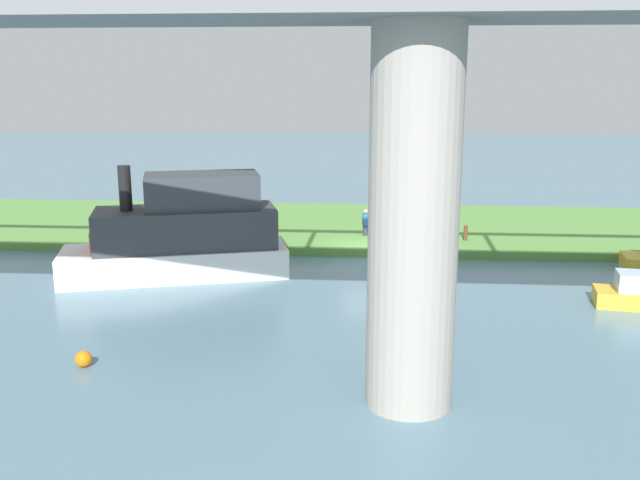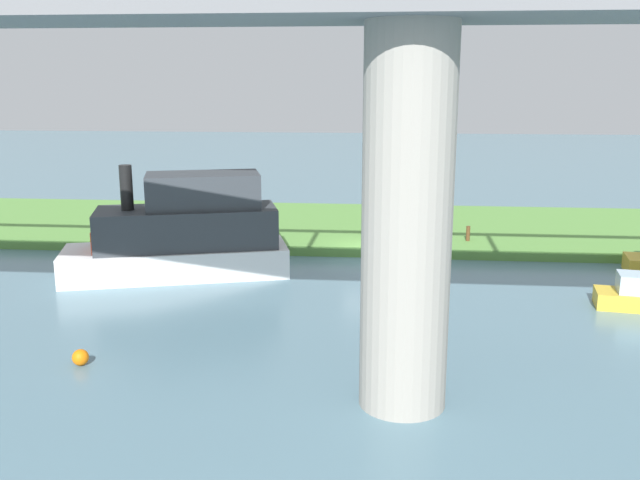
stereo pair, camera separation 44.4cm
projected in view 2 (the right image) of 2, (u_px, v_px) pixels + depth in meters
The scene contains 7 objects.
ground_plane at pixel (370, 258), 33.75m from camera, with size 160.00×160.00×0.00m, color slate.
grassy_bank at pixel (372, 227), 39.51m from camera, with size 80.00×12.00×0.50m, color #5B9342.
bridge_pylon at pixel (407, 223), 17.53m from camera, with size 2.30×2.30×9.85m, color #9E998E.
person_on_bank at pixel (368, 222), 36.12m from camera, with size 0.43×0.43×1.39m.
mooring_post at pixel (468, 234), 35.00m from camera, with size 0.20×0.20×0.75m, color brown.
riverboat_paddlewheel at pixel (183, 235), 30.42m from camera, with size 10.16×5.75×4.93m.
marker_buoy at pixel (80, 357), 21.04m from camera, with size 0.50×0.50×0.50m, color orange.
Camera 2 is at (-0.67, 32.76, 8.48)m, focal length 39.02 mm.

